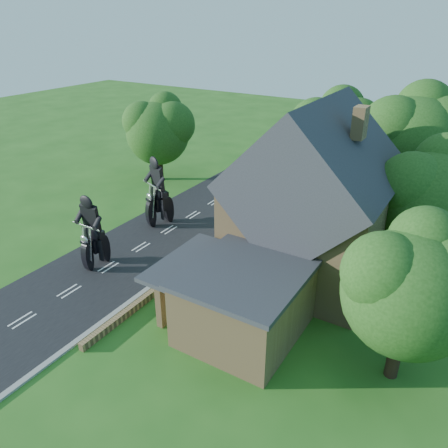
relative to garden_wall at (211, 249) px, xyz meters
The scene contains 19 objects.
ground 6.60m from the garden_wall, 130.70° to the right, with size 120.00×120.00×0.00m, color #245818.
road 6.60m from the garden_wall, 130.70° to the right, with size 7.00×80.00×0.02m, color black.
kerb 5.04m from the garden_wall, 97.41° to the right, with size 0.30×80.00×0.12m, color gray.
garden_wall is the anchor object (origin of this frame).
house 7.52m from the garden_wall, ahead, with size 9.54×8.64×10.24m.
annex 8.19m from the garden_wall, 46.16° to the right, with size 7.05×5.94×3.44m.
tree_annex_side 14.45m from the garden_wall, 20.89° to the right, with size 5.64×5.20×7.48m.
tree_house_right 13.80m from the garden_wall, 16.32° to the left, with size 6.51×6.00×8.40m.
tree_behind_house 16.06m from the garden_wall, 48.43° to the left, with size 7.81×7.20×10.08m.
tree_behind_left 13.88m from the garden_wall, 72.34° to the left, with size 6.94×6.40×9.16m.
tree_far_road 15.13m from the garden_wall, 140.77° to the left, with size 6.08×5.60×7.84m.
shrub_a 6.09m from the garden_wall, 80.54° to the right, with size 0.90×0.90×1.10m, color #133D1B.
shrub_b 3.66m from the garden_wall, 74.05° to the right, with size 0.90×0.90×1.10m, color #133D1B.
shrub_c 1.46m from the garden_wall, 45.00° to the right, with size 0.90×0.90×1.10m, color #133D1B.
shrub_d 4.14m from the garden_wall, 75.96° to the left, with size 0.90×0.90×1.10m, color #133D1B.
shrub_e 6.59m from the garden_wall, 81.25° to the left, with size 0.90×0.90×1.10m, color #133D1B.
shrub_f 9.06m from the garden_wall, 83.66° to the left, with size 0.90×0.90×1.10m, color #133D1B.
motorcycle_lead 7.22m from the garden_wall, 134.16° to the right, with size 0.38×1.51×1.41m, color black, non-canonical shape.
motorcycle_follow 5.66m from the garden_wall, 165.01° to the left, with size 0.42×1.66×1.55m, color black, non-canonical shape.
Camera 1 is at (18.05, -15.76, 14.09)m, focal length 35.00 mm.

